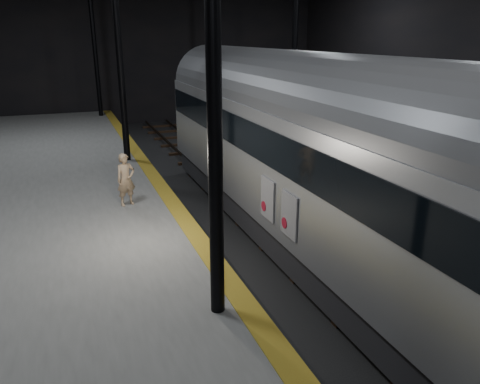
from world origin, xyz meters
TOP-DOWN VIEW (x-y plane):
  - ground at (0.00, 0.00)m, footprint 44.00×44.00m
  - platform_left at (-7.50, 0.00)m, footprint 9.00×43.80m
  - tactile_strip at (-3.25, 0.00)m, footprint 0.50×43.80m
  - track at (0.00, 0.00)m, footprint 2.40×43.00m
  - train at (-0.00, -1.31)m, footprint 3.03×20.27m
  - woman at (-4.57, 2.46)m, footprint 0.67×0.54m

SIDE VIEW (x-z plane):
  - ground at x=0.00m, z-range 0.00..0.00m
  - track at x=0.00m, z-range -0.05..0.19m
  - platform_left at x=-7.50m, z-range 0.00..1.00m
  - tactile_strip at x=-3.25m, z-range 1.00..1.01m
  - woman at x=-4.57m, z-range 1.00..2.60m
  - train at x=0.00m, z-range 0.31..5.73m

